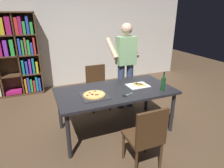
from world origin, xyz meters
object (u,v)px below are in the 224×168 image
(dining_table, at_px, (115,94))
(bookshelf, at_px, (10,56))
(pepperoni_pizza_on_tray, at_px, (94,95))
(wine_bottle, at_px, (163,84))
(kitchen_scissors, at_px, (126,95))
(person_serving_pizza, at_px, (125,62))
(chair_near_camera, at_px, (146,135))
(chair_far_side, at_px, (97,84))

(dining_table, height_order, bookshelf, bookshelf)
(dining_table, distance_m, pepperoni_pizza_on_tray, 0.41)
(bookshelf, xyz_separation_m, wine_bottle, (2.37, -2.69, -0.11))
(pepperoni_pizza_on_tray, distance_m, wine_bottle, 1.11)
(bookshelf, distance_m, pepperoni_pizza_on_tray, 2.79)
(pepperoni_pizza_on_tray, height_order, kitchen_scissors, pepperoni_pizza_on_tray)
(person_serving_pizza, height_order, kitchen_scissors, person_serving_pizza)
(chair_near_camera, distance_m, person_serving_pizza, 1.86)
(chair_far_side, bearing_deg, bookshelf, 139.94)
(chair_far_side, bearing_deg, pepperoni_pizza_on_tray, -110.27)
(person_serving_pizza, bearing_deg, bookshelf, 143.70)
(chair_near_camera, xyz_separation_m, wine_bottle, (0.69, 0.65, 0.36))
(bookshelf, bearing_deg, chair_near_camera, -63.40)
(pepperoni_pizza_on_tray, bearing_deg, wine_bottle, -11.13)
(dining_table, distance_m, wine_bottle, 0.78)
(dining_table, xyz_separation_m, kitchen_scissors, (0.06, -0.27, 0.07))
(chair_near_camera, height_order, chair_far_side, same)
(dining_table, bearing_deg, kitchen_scissors, -77.43)
(chair_far_side, height_order, wine_bottle, wine_bottle)
(chair_far_side, distance_m, pepperoni_pizza_on_tray, 1.16)
(bookshelf, height_order, wine_bottle, bookshelf)
(bookshelf, bearing_deg, wine_bottle, -48.62)
(chair_far_side, xyz_separation_m, bookshelf, (-1.67, 1.41, 0.46))
(wine_bottle, bearing_deg, person_serving_pizza, 98.20)
(bookshelf, height_order, person_serving_pizza, bookshelf)
(pepperoni_pizza_on_tray, relative_size, wine_bottle, 1.26)
(wine_bottle, distance_m, kitchen_scissors, 0.65)
(chair_far_side, relative_size, bookshelf, 0.46)
(dining_table, distance_m, person_serving_pizza, 0.98)
(dining_table, relative_size, chair_far_side, 2.11)
(dining_table, distance_m, bookshelf, 2.92)
(bookshelf, xyz_separation_m, person_serving_pizza, (2.22, -1.63, 0.02))
(bookshelf, bearing_deg, person_serving_pizza, -36.30)
(dining_table, relative_size, wine_bottle, 6.01)
(chair_far_side, relative_size, person_serving_pizza, 0.51)
(chair_near_camera, distance_m, bookshelf, 3.77)
(chair_far_side, height_order, pepperoni_pizza_on_tray, chair_far_side)
(pepperoni_pizza_on_tray, height_order, wine_bottle, wine_bottle)
(chair_far_side, bearing_deg, person_serving_pizza, -22.11)
(chair_far_side, height_order, person_serving_pizza, person_serving_pizza)
(chair_near_camera, distance_m, pepperoni_pizza_on_tray, 0.99)
(person_serving_pizza, relative_size, kitchen_scissors, 8.84)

